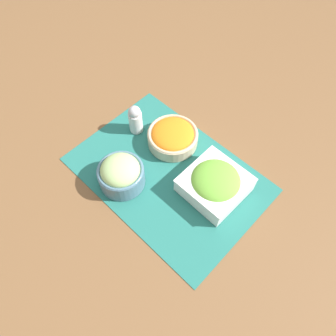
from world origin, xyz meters
name	(u,v)px	position (x,y,z in m)	size (l,w,h in m)	color
ground_plane	(168,174)	(0.00, 0.00, 0.00)	(3.00, 3.00, 0.00)	brown
placemat	(168,174)	(0.00, 0.00, 0.00)	(0.53, 0.37, 0.00)	#236B60
lettuce_bowl	(215,183)	(0.13, 0.05, 0.04)	(0.16, 0.16, 0.08)	white
cucumber_bowl	(121,173)	(-0.07, -0.11, 0.05)	(0.13, 0.13, 0.09)	slate
carrot_bowl	(173,136)	(-0.07, 0.09, 0.03)	(0.15, 0.15, 0.06)	#C6B28E
pepper_shaker	(135,119)	(-0.18, 0.05, 0.05)	(0.04, 0.04, 0.10)	silver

